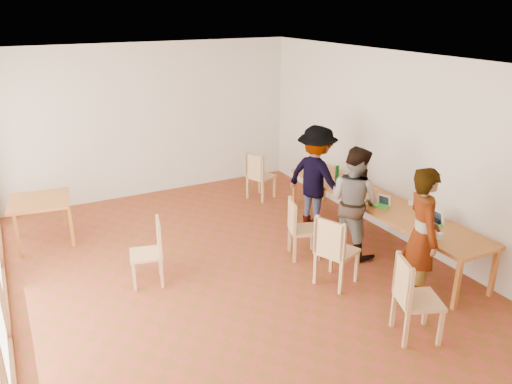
# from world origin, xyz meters

# --- Properties ---
(ground) EXTENTS (8.00, 8.00, 0.00)m
(ground) POSITION_xyz_m (0.00, 0.00, 0.00)
(ground) COLOR #933A23
(ground) RESTS_ON ground
(wall_back) EXTENTS (6.00, 0.10, 3.00)m
(wall_back) POSITION_xyz_m (0.00, 4.00, 1.50)
(wall_back) COLOR beige
(wall_back) RESTS_ON ground
(wall_front) EXTENTS (6.00, 0.10, 3.00)m
(wall_front) POSITION_xyz_m (0.00, -4.00, 1.50)
(wall_front) COLOR beige
(wall_front) RESTS_ON ground
(wall_right) EXTENTS (0.10, 8.00, 3.00)m
(wall_right) POSITION_xyz_m (3.00, 0.00, 1.50)
(wall_right) COLOR beige
(wall_right) RESTS_ON ground
(ceiling) EXTENTS (6.00, 8.00, 0.04)m
(ceiling) POSITION_xyz_m (0.00, 0.00, 3.02)
(ceiling) COLOR white
(ceiling) RESTS_ON wall_back
(communal_table) EXTENTS (0.80, 4.00, 0.75)m
(communal_table) POSITION_xyz_m (2.50, 0.02, 0.70)
(communal_table) COLOR #C3682B
(communal_table) RESTS_ON ground
(side_table) EXTENTS (0.90, 0.90, 0.75)m
(side_table) POSITION_xyz_m (-2.27, 2.57, 0.67)
(side_table) COLOR #C3682B
(side_table) RESTS_ON ground
(chair_near) EXTENTS (0.62, 0.62, 0.54)m
(chair_near) POSITION_xyz_m (1.22, -2.05, 0.62)
(chair_near) COLOR tan
(chair_near) RESTS_ON ground
(chair_mid) EXTENTS (0.62, 0.62, 0.55)m
(chair_mid) POSITION_xyz_m (1.10, -0.72, 0.63)
(chair_mid) COLOR tan
(chair_mid) RESTS_ON ground
(chair_far) EXTENTS (0.55, 0.55, 0.49)m
(chair_far) POSITION_xyz_m (1.14, 0.23, 0.57)
(chair_far) COLOR tan
(chair_far) RESTS_ON ground
(chair_empty) EXTENTS (0.58, 0.58, 0.51)m
(chair_empty) POSITION_xyz_m (1.72, 2.63, 0.58)
(chair_empty) COLOR tan
(chair_empty) RESTS_ON ground
(chair_spare) EXTENTS (0.52, 0.52, 0.49)m
(chair_spare) POSITION_xyz_m (-1.03, 0.53, 0.57)
(chair_spare) COLOR tan
(chair_spare) RESTS_ON ground
(person_near) EXTENTS (0.67, 0.79, 1.83)m
(person_near) POSITION_xyz_m (1.90, -1.49, 0.92)
(person_near) COLOR gray
(person_near) RESTS_ON ground
(person_mid) EXTENTS (0.84, 0.97, 1.73)m
(person_mid) POSITION_xyz_m (1.96, -0.05, 0.86)
(person_mid) COLOR gray
(person_mid) RESTS_ON ground
(person_far) EXTENTS (0.99, 1.31, 1.80)m
(person_far) POSITION_xyz_m (2.00, 1.03, 0.90)
(person_far) COLOR gray
(person_far) RESTS_ON ground
(laptop_near) EXTENTS (0.23, 0.27, 0.22)m
(laptop_near) POSITION_xyz_m (2.59, -1.04, 0.81)
(laptop_near) COLOR green
(laptop_near) RESTS_ON communal_table
(laptop_mid) EXTENTS (0.25, 0.26, 0.18)m
(laptop_mid) POSITION_xyz_m (2.41, -0.19, 0.80)
(laptop_mid) COLOR green
(laptop_mid) RESTS_ON communal_table
(laptop_far) EXTENTS (0.23, 0.26, 0.21)m
(laptop_far) POSITION_xyz_m (2.45, 0.81, 0.81)
(laptop_far) COLOR green
(laptop_far) RESTS_ON communal_table
(yellow_mug) EXTENTS (0.12, 0.12, 0.09)m
(yellow_mug) POSITION_xyz_m (2.42, -0.99, 0.79)
(yellow_mug) COLOR gold
(yellow_mug) RESTS_ON communal_table
(green_bottle) EXTENTS (0.07, 0.07, 0.28)m
(green_bottle) POSITION_xyz_m (2.48, 1.10, 0.89)
(green_bottle) COLOR #197026
(green_bottle) RESTS_ON communal_table
(clear_glass) EXTENTS (0.07, 0.07, 0.09)m
(clear_glass) POSITION_xyz_m (2.30, -1.43, 0.80)
(clear_glass) COLOR silver
(clear_glass) RESTS_ON communal_table
(condiment_cup) EXTENTS (0.08, 0.08, 0.06)m
(condiment_cup) POSITION_xyz_m (2.83, -0.35, 0.78)
(condiment_cup) COLOR white
(condiment_cup) RESTS_ON communal_table
(pink_phone) EXTENTS (0.05, 0.10, 0.01)m
(pink_phone) POSITION_xyz_m (2.22, 0.11, 0.76)
(pink_phone) COLOR #BB346C
(pink_phone) RESTS_ON communal_table
(black_pouch) EXTENTS (0.16, 0.26, 0.09)m
(black_pouch) POSITION_xyz_m (2.55, -1.00, 0.80)
(black_pouch) COLOR black
(black_pouch) RESTS_ON communal_table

